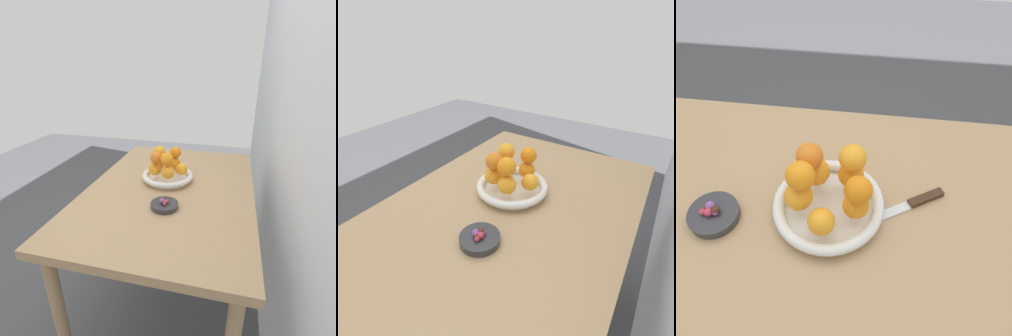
% 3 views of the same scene
% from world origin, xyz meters
% --- Properties ---
extents(ground_plane, '(6.00, 6.00, 0.00)m').
position_xyz_m(ground_plane, '(0.00, 0.00, 0.00)').
color(ground_plane, '#4C4C51').
extents(dining_table, '(1.10, 0.76, 0.74)m').
position_xyz_m(dining_table, '(0.00, 0.00, 0.65)').
color(dining_table, tan).
rests_on(dining_table, ground_plane).
extents(fruit_bowl, '(0.25, 0.25, 0.04)m').
position_xyz_m(fruit_bowl, '(-0.07, -0.03, 0.76)').
color(fruit_bowl, white).
rests_on(fruit_bowl, dining_table).
extents(candy_dish, '(0.11, 0.11, 0.02)m').
position_xyz_m(candy_dish, '(0.18, 0.02, 0.75)').
color(candy_dish, '#333338').
rests_on(candy_dish, dining_table).
extents(orange_0, '(0.06, 0.06, 0.06)m').
position_xyz_m(orange_0, '(-0.12, -0.09, 0.81)').
color(orange_0, orange).
rests_on(orange_0, fruit_bowl).
extents(orange_1, '(0.06, 0.06, 0.06)m').
position_xyz_m(orange_1, '(-0.04, -0.09, 0.81)').
color(orange_1, orange).
rests_on(orange_1, fruit_bowl).
extents(orange_2, '(0.06, 0.06, 0.06)m').
position_xyz_m(orange_2, '(-0.01, -0.02, 0.81)').
color(orange_2, orange).
rests_on(orange_2, fruit_bowl).
extents(orange_3, '(0.06, 0.06, 0.06)m').
position_xyz_m(orange_3, '(-0.07, 0.04, 0.81)').
color(orange_3, orange).
rests_on(orange_3, fruit_bowl).
extents(orange_4, '(0.06, 0.06, 0.06)m').
position_xyz_m(orange_4, '(-0.13, -0.01, 0.81)').
color(orange_4, orange).
rests_on(orange_4, fruit_bowl).
extents(orange_5, '(0.06, 0.06, 0.06)m').
position_xyz_m(orange_5, '(-0.02, -0.02, 0.87)').
color(orange_5, orange).
rests_on(orange_5, orange_2).
extents(orange_6, '(0.06, 0.06, 0.06)m').
position_xyz_m(orange_6, '(-0.12, -0.09, 0.87)').
color(orange_6, orange).
rests_on(orange_6, orange_0).
extents(orange_7, '(0.06, 0.06, 0.06)m').
position_xyz_m(orange_7, '(-0.14, -0.01, 0.87)').
color(orange_7, orange).
rests_on(orange_7, orange_4).
extents(orange_8, '(0.06, 0.06, 0.06)m').
position_xyz_m(orange_8, '(-0.03, -0.08, 0.87)').
color(orange_8, orange).
rests_on(orange_8, orange_1).
extents(candy_ball_0, '(0.02, 0.02, 0.02)m').
position_xyz_m(candy_ball_0, '(0.17, 0.02, 0.77)').
color(candy_ball_0, '#472819').
rests_on(candy_ball_0, candy_dish).
extents(candy_ball_1, '(0.02, 0.02, 0.02)m').
position_xyz_m(candy_ball_1, '(0.17, 0.02, 0.77)').
color(candy_ball_1, '#8C4C99').
rests_on(candy_ball_1, candy_dish).
extents(candy_ball_2, '(0.02, 0.02, 0.02)m').
position_xyz_m(candy_ball_2, '(0.19, 0.01, 0.77)').
color(candy_ball_2, '#8C4C99').
rests_on(candy_ball_2, candy_dish).
extents(candy_ball_3, '(0.02, 0.02, 0.02)m').
position_xyz_m(candy_ball_3, '(0.19, 0.03, 0.77)').
color(candy_ball_3, '#C6384C').
rests_on(candy_ball_3, candy_dish).
extents(candy_ball_4, '(0.01, 0.01, 0.01)m').
position_xyz_m(candy_ball_4, '(0.19, 0.02, 0.77)').
color(candy_ball_4, '#472819').
rests_on(candy_ball_4, candy_dish).
extents(candy_ball_5, '(0.01, 0.01, 0.01)m').
position_xyz_m(candy_ball_5, '(0.20, 0.02, 0.77)').
color(candy_ball_5, '#C6384C').
rests_on(candy_ball_5, candy_dish).
extents(knife, '(0.23, 0.15, 0.01)m').
position_xyz_m(knife, '(-0.24, -0.06, 0.75)').
color(knife, '#3F2819').
rests_on(knife, dining_table).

